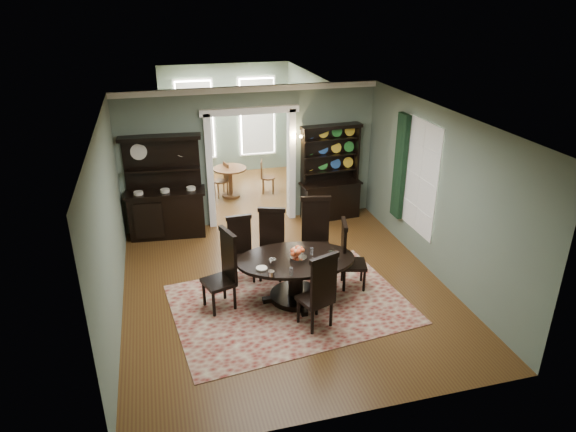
% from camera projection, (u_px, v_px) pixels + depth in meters
% --- Properties ---
extents(room, '(5.51, 6.01, 3.01)m').
position_uv_depth(room, '(285.00, 205.00, 8.36)').
color(room, brown).
rests_on(room, ground).
extents(parlor, '(3.51, 3.50, 3.01)m').
position_uv_depth(parlor, '(232.00, 128.00, 13.23)').
color(parlor, brown).
rests_on(parlor, ground).
extents(doorway_trim, '(2.08, 0.25, 2.57)m').
position_uv_depth(doorway_trim, '(251.00, 151.00, 10.95)').
color(doorway_trim, white).
rests_on(doorway_trim, floor).
extents(right_window, '(0.15, 1.47, 2.12)m').
position_uv_depth(right_window, '(410.00, 172.00, 9.76)').
color(right_window, white).
rests_on(right_window, wall_right).
extents(wall_sconce, '(0.27, 0.21, 0.21)m').
position_uv_depth(wall_sconce, '(295.00, 138.00, 10.93)').
color(wall_sconce, gold).
rests_on(wall_sconce, back_wall_right).
extents(rug, '(4.02, 3.04, 0.01)m').
position_uv_depth(rug, '(290.00, 304.00, 8.52)').
color(rug, maroon).
rests_on(rug, floor).
extents(dining_table, '(2.07, 1.99, 0.77)m').
position_uv_depth(dining_table, '(296.00, 271.00, 8.46)').
color(dining_table, black).
rests_on(dining_table, rug).
extents(centerpiece, '(1.40, 0.90, 0.23)m').
position_uv_depth(centerpiece, '(299.00, 256.00, 8.32)').
color(centerpiece, silver).
rests_on(centerpiece, dining_table).
extents(chair_far_left, '(0.46, 0.43, 1.18)m').
position_uv_depth(chair_far_left, '(241.00, 246.00, 9.08)').
color(chair_far_left, black).
rests_on(chair_far_left, rug).
extents(chair_far_mid, '(0.59, 0.58, 1.28)m').
position_uv_depth(chair_far_mid, '(271.00, 241.00, 9.17)').
color(chair_far_mid, black).
rests_on(chair_far_mid, rug).
extents(chair_far_right, '(0.61, 0.59, 1.42)m').
position_uv_depth(chair_far_right, '(316.00, 233.00, 9.30)').
color(chair_far_right, black).
rests_on(chair_far_right, rug).
extents(chair_end_left, '(0.60, 0.62, 1.34)m').
position_uv_depth(chair_end_left, '(224.00, 268.00, 8.21)').
color(chair_end_left, black).
rests_on(chair_end_left, rug).
extents(chair_end_right, '(0.54, 0.56, 1.24)m').
position_uv_depth(chair_end_right, '(348.00, 253.00, 8.77)').
color(chair_end_right, black).
rests_on(chair_end_right, rug).
extents(chair_near, '(0.61, 0.59, 1.30)m').
position_uv_depth(chair_near, '(320.00, 290.00, 7.65)').
color(chair_near, black).
rests_on(chair_near, rug).
extents(sideboard, '(1.67, 0.72, 2.14)m').
position_uv_depth(sideboard, '(166.00, 202.00, 10.65)').
color(sideboard, black).
rests_on(sideboard, floor).
extents(welsh_dresser, '(1.39, 0.59, 2.13)m').
position_uv_depth(welsh_dresser, '(330.00, 185.00, 11.50)').
color(welsh_dresser, black).
rests_on(welsh_dresser, floor).
extents(parlor_table, '(0.82, 0.82, 0.75)m').
position_uv_depth(parlor_table, '(230.00, 178.00, 12.74)').
color(parlor_table, '#553718').
rests_on(parlor_table, parlor_floor).
extents(parlor_chair_left, '(0.39, 0.38, 0.85)m').
position_uv_depth(parlor_chair_left, '(223.00, 179.00, 12.80)').
color(parlor_chair_left, '#553718').
rests_on(parlor_chair_left, parlor_floor).
extents(parlor_chair_right, '(0.39, 0.38, 0.85)m').
position_uv_depth(parlor_chair_right, '(266.00, 176.00, 13.01)').
color(parlor_chair_right, '#553718').
rests_on(parlor_chair_right, parlor_floor).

